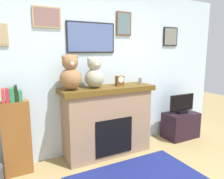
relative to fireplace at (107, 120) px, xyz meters
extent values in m
cube|color=silver|center=(-0.11, 0.29, 0.74)|extent=(5.20, 0.12, 2.60)
cube|color=black|center=(-0.16, 0.22, 1.28)|extent=(0.78, 0.02, 0.46)
cube|color=#4A5E93|center=(-0.16, 0.21, 1.28)|extent=(0.74, 0.00, 0.42)
cube|color=black|center=(1.44, 0.22, 1.35)|extent=(0.33, 0.02, 0.34)
cube|color=slate|center=(1.44, 0.21, 1.35)|extent=(0.29, 0.00, 0.30)
cube|color=tan|center=(-0.81, 0.22, 1.54)|extent=(0.38, 0.02, 0.28)
cube|color=#845E5A|center=(-0.81, 0.21, 1.54)|extent=(0.34, 0.00, 0.24)
cube|color=brown|center=(0.42, 0.22, 1.52)|extent=(0.28, 0.02, 0.38)
cube|color=slate|center=(0.42, 0.21, 1.52)|extent=(0.24, 0.00, 0.34)
cube|color=#93745A|center=(0.00, 0.00, -0.05)|extent=(1.35, 0.46, 1.02)
cube|color=brown|center=(0.00, 0.00, 0.50)|extent=(1.47, 0.52, 0.08)
cube|color=black|center=(0.00, -0.23, -0.20)|extent=(0.61, 0.02, 0.56)
cube|color=brown|center=(-1.32, 0.03, -0.06)|extent=(0.35, 0.16, 1.00)
cube|color=#B0362F|center=(-1.44, 0.03, 0.53)|extent=(0.04, 0.13, 0.18)
cube|color=#AA2437|center=(-1.39, 0.03, 0.53)|extent=(0.04, 0.13, 0.18)
cube|color=#297A46|center=(-1.34, 0.03, 0.53)|extent=(0.05, 0.13, 0.18)
cube|color=black|center=(-1.29, 0.03, 0.55)|extent=(0.03, 0.13, 0.21)
cube|color=#2D7643|center=(-1.24, 0.03, 0.51)|extent=(0.05, 0.13, 0.14)
cube|color=black|center=(1.53, -0.07, -0.31)|extent=(0.64, 0.40, 0.48)
cube|color=black|center=(1.53, -0.07, -0.05)|extent=(0.20, 0.14, 0.04)
cube|color=black|center=(1.53, -0.07, 0.13)|extent=(0.56, 0.03, 0.32)
cube|color=black|center=(1.53, -0.09, 0.13)|extent=(0.52, 0.00, 0.28)
cylinder|color=gray|center=(0.61, -0.02, 0.59)|extent=(0.06, 0.06, 0.10)
cube|color=brown|center=(0.21, -0.02, 0.62)|extent=(0.12, 0.09, 0.16)
cylinder|color=white|center=(0.21, -0.06, 0.65)|extent=(0.10, 0.01, 0.10)
sphere|color=olive|center=(-0.58, -0.02, 0.70)|extent=(0.31, 0.31, 0.31)
sphere|color=olive|center=(-0.58, -0.02, 0.93)|extent=(0.22, 0.22, 0.22)
sphere|color=olive|center=(-0.66, -0.02, 0.99)|extent=(0.08, 0.08, 0.08)
sphere|color=olive|center=(-0.50, -0.02, 0.99)|extent=(0.08, 0.08, 0.08)
sphere|color=beige|center=(-0.58, -0.11, 0.92)|extent=(0.07, 0.07, 0.07)
sphere|color=#9E9E85|center=(-0.22, -0.02, 0.69)|extent=(0.29, 0.29, 0.29)
sphere|color=#9E9E85|center=(-0.22, -0.02, 0.90)|extent=(0.21, 0.21, 0.21)
sphere|color=#9E9E85|center=(-0.29, -0.02, 0.96)|extent=(0.07, 0.07, 0.07)
sphere|color=#9E9E85|center=(-0.15, -0.02, 0.96)|extent=(0.07, 0.07, 0.07)
sphere|color=beige|center=(-0.22, -0.10, 0.89)|extent=(0.06, 0.06, 0.06)
camera|label=1|loc=(-1.45, -2.91, 1.08)|focal=34.26mm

